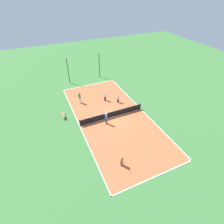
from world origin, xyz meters
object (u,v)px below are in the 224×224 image
(bench, at_px, (63,115))
(player_far_white, at_px, (118,98))
(tennis_ball_near_net, at_px, (106,117))
(player_far_green, at_px, (80,97))
(player_center_orange, at_px, (122,160))
(tennis_net, at_px, (112,114))
(fence_post_back_left, at_px, (68,71))
(tennis_ball_far_baseline, at_px, (129,104))
(player_near_blue, at_px, (106,118))
(fence_post_back_right, at_px, (99,66))
(player_near_white, at_px, (105,96))

(bench, height_order, player_far_white, player_far_white)
(tennis_ball_near_net, bearing_deg, player_far_green, 114.13)
(player_far_green, xyz_separation_m, player_center_orange, (0.71, -13.31, -0.26))
(tennis_net, xyz_separation_m, player_far_white, (2.41, 3.06, 0.28))
(player_center_orange, height_order, fence_post_back_left, fence_post_back_left)
(player_far_green, height_order, tennis_ball_far_baseline, player_far_green)
(player_far_white, xyz_separation_m, player_far_green, (-5.57, 2.34, 0.26))
(bench, bearing_deg, player_center_orange, -160.17)
(tennis_ball_near_net, height_order, fence_post_back_left, fence_post_back_left)
(player_far_white, xyz_separation_m, player_near_blue, (-3.71, -4.10, 0.26))
(fence_post_back_right, bearing_deg, tennis_ball_near_net, -107.21)
(fence_post_back_right, bearing_deg, player_near_blue, -107.50)
(player_far_white, distance_m, player_center_orange, 11.99)
(player_far_white, distance_m, tennis_ball_near_net, 4.38)
(player_near_white, bearing_deg, player_near_blue, 110.60)
(bench, xyz_separation_m, fence_post_back_left, (3.31, 9.83, 2.00))
(player_far_white, distance_m, fence_post_back_right, 9.87)
(tennis_net, distance_m, player_far_white, 3.90)
(tennis_ball_near_net, bearing_deg, tennis_ball_far_baseline, 18.07)
(player_center_orange, bearing_deg, fence_post_back_left, -179.96)
(player_near_white, distance_m, fence_post_back_right, 8.83)
(player_near_white, height_order, fence_post_back_right, fence_post_back_right)
(tennis_ball_far_baseline, bearing_deg, player_near_blue, -151.58)
(player_near_blue, height_order, tennis_ball_near_net, player_near_blue)
(player_center_orange, height_order, fence_post_back_right, fence_post_back_right)
(player_far_white, xyz_separation_m, fence_post_back_right, (0.65, 9.73, 1.56))
(player_near_white, height_order, tennis_ball_far_baseline, player_near_white)
(player_near_blue, relative_size, tennis_ball_far_baseline, 26.91)
(tennis_net, bearing_deg, player_near_white, 80.47)
(fence_post_back_left, bearing_deg, player_far_white, -60.68)
(player_far_green, xyz_separation_m, fence_post_back_right, (6.22, 7.38, 1.31))
(player_far_white, height_order, fence_post_back_left, fence_post_back_left)
(fence_post_back_left, bearing_deg, player_center_orange, -88.33)
(tennis_ball_far_baseline, bearing_deg, player_far_green, 152.25)
(fence_post_back_right, bearing_deg, player_far_green, -130.12)
(tennis_net, xyz_separation_m, bench, (-6.37, 2.96, -0.15))
(player_near_blue, bearing_deg, player_near_white, 91.26)
(bench, bearing_deg, fence_post_back_left, -18.63)
(fence_post_back_left, bearing_deg, tennis_net, -76.55)
(player_far_green, distance_m, tennis_ball_far_baseline, 7.96)
(player_center_orange, xyz_separation_m, fence_post_back_right, (5.51, 20.69, 1.56))
(tennis_net, height_order, tennis_ball_near_net, tennis_net)
(player_center_orange, relative_size, player_near_white, 0.91)
(bench, xyz_separation_m, player_far_green, (3.21, 2.45, 0.69))
(player_far_white, relative_size, fence_post_back_left, 0.30)
(player_center_orange, bearing_deg, player_far_green, -178.58)
(tennis_ball_far_baseline, distance_m, tennis_ball_near_net, 4.90)
(tennis_ball_near_net, relative_size, fence_post_back_right, 0.01)
(bench, distance_m, player_near_white, 7.27)
(player_far_white, relative_size, player_far_green, 0.78)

